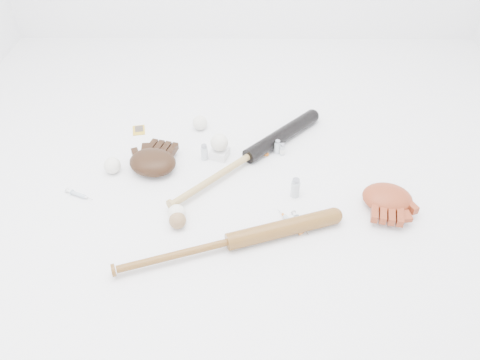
{
  "coord_description": "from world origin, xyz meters",
  "views": [
    {
      "loc": [
        -0.02,
        -1.46,
        1.33
      ],
      "look_at": [
        -0.03,
        -0.0,
        0.06
      ],
      "focal_mm": 35.0,
      "sensor_mm": 36.0,
      "label": 1
    }
  ],
  "objects_px": {
    "bat_dark": "(249,156)",
    "pedestal": "(220,153)",
    "glove_dark": "(153,162)",
    "bat_wood": "(230,242)"
  },
  "relations": [
    {
      "from": "bat_wood",
      "to": "pedestal",
      "type": "relative_size",
      "value": 12.04
    },
    {
      "from": "bat_wood",
      "to": "glove_dark",
      "type": "xyz_separation_m",
      "value": [
        -0.35,
        0.45,
        0.01
      ]
    },
    {
      "from": "pedestal",
      "to": "bat_wood",
      "type": "bearing_deg",
      "value": -83.81
    },
    {
      "from": "bat_dark",
      "to": "pedestal",
      "type": "relative_size",
      "value": 12.81
    },
    {
      "from": "bat_wood",
      "to": "glove_dark",
      "type": "relative_size",
      "value": 3.63
    },
    {
      "from": "glove_dark",
      "to": "bat_wood",
      "type": "bearing_deg",
      "value": -36.39
    },
    {
      "from": "bat_dark",
      "to": "glove_dark",
      "type": "height_order",
      "value": "glove_dark"
    },
    {
      "from": "bat_dark",
      "to": "pedestal",
      "type": "bearing_deg",
      "value": 119.21
    },
    {
      "from": "bat_dark",
      "to": "glove_dark",
      "type": "relative_size",
      "value": 3.87
    },
    {
      "from": "glove_dark",
      "to": "pedestal",
      "type": "relative_size",
      "value": 3.31
    }
  ]
}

